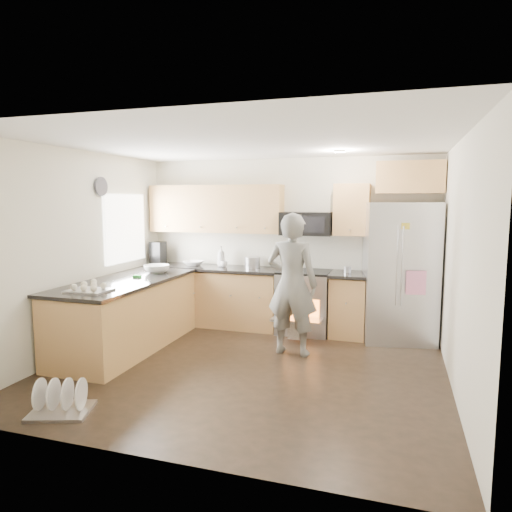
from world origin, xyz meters
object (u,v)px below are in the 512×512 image
(stove_range, at_px, (304,287))
(refrigerator, at_px, (399,272))
(person, at_px, (292,284))
(dish_rack, at_px, (61,404))

(stove_range, distance_m, refrigerator, 1.37)
(stove_range, distance_m, person, 1.03)
(dish_rack, bearing_deg, person, 53.51)
(person, bearing_deg, dish_rack, 58.85)
(refrigerator, distance_m, dish_rack, 4.51)
(refrigerator, bearing_deg, dish_rack, -142.23)
(stove_range, bearing_deg, person, -87.76)
(person, relative_size, dish_rack, 2.85)
(refrigerator, height_order, person, refrigerator)
(stove_range, xyz_separation_m, dish_rack, (-1.63, -3.27, -0.59))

